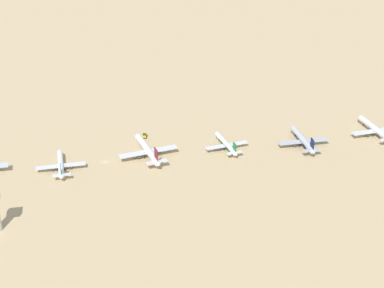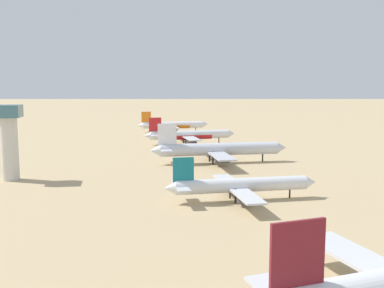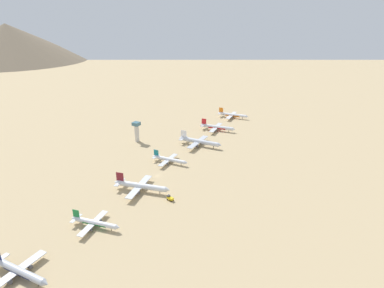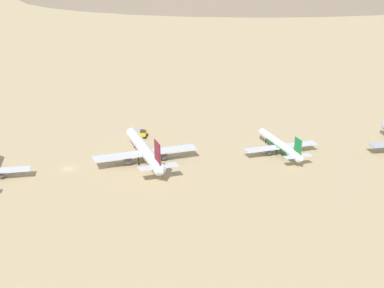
{
  "view_description": "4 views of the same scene",
  "coord_description": "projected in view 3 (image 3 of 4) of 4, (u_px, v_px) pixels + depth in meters",
  "views": [
    {
      "loc": [
        -342.64,
        13.93,
        184.61
      ],
      "look_at": [
        3.73,
        -57.94,
        5.11
      ],
      "focal_mm": 56.27,
      "sensor_mm": 36.0,
      "label": 1
    },
    {
      "loc": [
        -32.6,
        -70.64,
        27.06
      ],
      "look_at": [
        -3.42,
        102.17,
        4.02
      ],
      "focal_mm": 40.52,
      "sensor_mm": 36.0,
      "label": 2
    },
    {
      "loc": [
        139.88,
        -214.7,
        130.8
      ],
      "look_at": [
        -3.06,
        73.42,
        3.19
      ],
      "focal_mm": 30.82,
      "sensor_mm": 36.0,
      "label": 3
    },
    {
      "loc": [
        -174.73,
        -15.73,
        72.02
      ],
      "look_at": [
        9.74,
        -47.37,
        3.18
      ],
      "focal_mm": 47.49,
      "sensor_mm": 36.0,
      "label": 4
    }
  ],
  "objects": [
    {
      "name": "ground_plane",
      "position": [
        157.0,
        176.0,
        284.8
      ],
      "size": [
        2262.31,
        2262.31,
        0.0
      ],
      "primitive_type": "plane",
      "color": "tan"
    },
    {
      "name": "parked_jet_1",
      "position": [
        18.0,
        271.0,
        174.24
      ],
      "size": [
        42.86,
        34.7,
        12.4
      ],
      "color": "#B2B7C1",
      "rests_on": "ground"
    },
    {
      "name": "parked_jet_2",
      "position": [
        94.0,
        223.0,
        215.24
      ],
      "size": [
        36.83,
        30.08,
        10.64
      ],
      "color": "silver",
      "rests_on": "ground"
    },
    {
      "name": "parked_jet_3",
      "position": [
        141.0,
        186.0,
        258.78
      ],
      "size": [
        47.9,
        39.2,
        13.87
      ],
      "color": "silver",
      "rests_on": "ground"
    },
    {
      "name": "parked_jet_4",
      "position": [
        169.0,
        159.0,
        308.15
      ],
      "size": [
        37.84,
        30.67,
        10.93
      ],
      "color": "silver",
      "rests_on": "ground"
    },
    {
      "name": "parked_jet_5",
      "position": [
        199.0,
        141.0,
        348.23
      ],
      "size": [
        49.98,
        40.46,
        14.45
      ],
      "color": "silver",
      "rests_on": "ground"
    },
    {
      "name": "parked_jet_6",
      "position": [
        217.0,
        127.0,
        393.84
      ],
      "size": [
        44.86,
        36.48,
        12.93
      ],
      "color": "silver",
      "rests_on": "ground"
    },
    {
      "name": "parked_jet_7",
      "position": [
        232.0,
        115.0,
        441.81
      ],
      "size": [
        43.42,
        35.26,
        12.53
      ],
      "color": "white",
      "rests_on": "ground"
    },
    {
      "name": "service_truck",
      "position": [
        170.0,
        198.0,
        246.93
      ],
      "size": [
        5.6,
        3.81,
        3.9
      ],
      "color": "yellow",
      "rests_on": "ground"
    },
    {
      "name": "control_tower",
      "position": [
        137.0,
        130.0,
        357.7
      ],
      "size": [
        7.2,
        7.2,
        22.0
      ],
      "color": "beige",
      "rests_on": "ground"
    },
    {
      "name": "desert_hill_3",
      "position": [
        8.0,
        43.0,
        953.63
      ],
      "size": [
        436.55,
        436.55,
        105.18
      ],
      "primitive_type": "cone",
      "color": "#70604C",
      "rests_on": "ground"
    }
  ]
}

